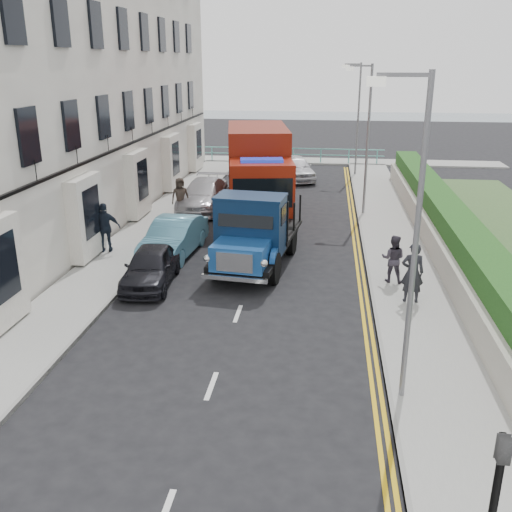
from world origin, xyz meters
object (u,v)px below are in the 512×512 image
lamp_far (356,113)px  red_lorry (258,171)px  lamp_near (411,227)px  bedford_lorry (252,237)px  pedestrian_east_near (412,273)px  lamp_mid (366,132)px  parked_car_front (151,266)px

lamp_far → red_lorry: bearing=-114.5°
lamp_near → lamp_far: (0.00, 26.00, 0.00)m
lamp_near → red_lorry: lamp_near is taller
bedford_lorry → pedestrian_east_near: (5.21, -2.33, -0.21)m
lamp_mid → lamp_far: bearing=90.0°
lamp_near → lamp_mid: same height
lamp_far → red_lorry: size_ratio=0.85×
lamp_near → bedford_lorry: bearing=119.0°
lamp_mid → lamp_near: bearing=-90.0°
lamp_near → pedestrian_east_near: 6.14m
lamp_mid → pedestrian_east_near: 11.13m
red_lorry → pedestrian_east_near: 11.57m
lamp_far → parked_car_front: (-7.43, -20.01, -3.36)m
lamp_far → bedford_lorry: size_ratio=1.16×
lamp_mid → red_lorry: bearing=-170.6°
lamp_mid → pedestrian_east_near: lamp_mid is taller
lamp_mid → lamp_far: same height
lamp_far → parked_car_front: bearing=-110.4°
bedford_lorry → red_lorry: bearing=101.9°
bedford_lorry → lamp_far: bearing=83.7°
lamp_near → lamp_far: 26.00m
red_lorry → pedestrian_east_near: size_ratio=4.39×
lamp_mid → bedford_lorry: 9.76m
lamp_near → lamp_mid: size_ratio=1.00×
lamp_far → red_lorry: 12.01m
bedford_lorry → parked_car_front: bedford_lorry is taller
bedford_lorry → pedestrian_east_near: 5.71m
lamp_mid → red_lorry: (-4.92, -0.81, -1.78)m
bedford_lorry → pedestrian_east_near: bearing=-17.4°
red_lorry → parked_car_front: 9.66m
lamp_near → bedford_lorry: size_ratio=1.16×
lamp_far → parked_car_front: lamp_far is taller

